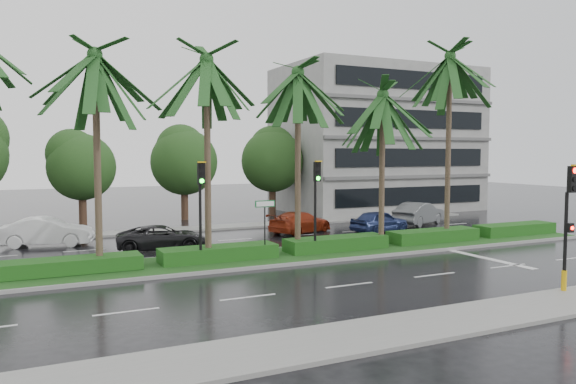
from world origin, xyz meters
name	(u,v)px	position (x,y,z in m)	size (l,w,h in m)	color
ground	(290,261)	(0.00, 0.00, 0.00)	(120.00, 120.00, 0.00)	black
near_sidewalk	(446,322)	(0.00, -10.20, 0.06)	(40.00, 2.40, 0.12)	gray
far_sidewalk	(208,228)	(0.00, 12.00, 0.06)	(40.00, 2.00, 0.12)	gray
median	(280,256)	(0.00, 1.00, 0.08)	(36.00, 4.00, 0.15)	gray
hedge	(280,248)	(0.00, 1.00, 0.45)	(35.20, 1.40, 0.60)	#1B4714
lane_markings	(353,257)	(3.04, -0.43, 0.01)	(34.00, 13.06, 0.01)	silver
palm_row	(255,78)	(-1.25, 1.02, 8.19)	(26.30, 4.20, 10.65)	#3B3322
signal_near	(568,222)	(6.00, -9.39, 2.50)	(0.34, 0.45, 4.36)	black
signal_median_left	(201,197)	(-4.00, 0.30, 3.00)	(0.34, 0.42, 4.36)	black
signal_median_right	(316,193)	(1.50, 0.30, 3.00)	(0.34, 0.42, 4.36)	black
street_sign	(265,214)	(-1.00, 0.48, 2.12)	(0.95, 0.09, 2.60)	black
bg_trees	(186,155)	(0.19, 17.59, 4.71)	(33.39, 5.41, 7.82)	#3B261B
building	(376,140)	(17.00, 18.00, 6.00)	(16.00, 10.00, 12.00)	slate
car_white	(47,232)	(-9.61, 9.26, 0.75)	(4.58, 1.60, 1.51)	white
car_darkgrey	(162,238)	(-4.44, 5.49, 0.62)	(4.48, 2.06, 1.24)	black
car_red	(300,222)	(4.50, 7.81, 0.65)	(4.50, 1.83, 1.31)	maroon
car_blue	(379,221)	(9.00, 5.96, 0.68)	(3.99, 1.60, 1.36)	navy
car_grey	(419,214)	(13.50, 7.78, 0.77)	(4.64, 1.62, 1.53)	#4F5254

